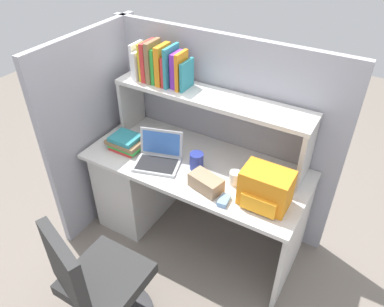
% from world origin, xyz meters
% --- Properties ---
extents(ground_plane, '(8.00, 8.00, 0.00)m').
position_xyz_m(ground_plane, '(0.00, 0.00, 0.00)').
color(ground_plane, slate).
extents(desk, '(1.60, 0.70, 0.73)m').
position_xyz_m(desk, '(-0.39, 0.00, 0.40)').
color(desk, silver).
rests_on(desk, ground_plane).
extents(cubicle_partition_rear, '(1.84, 0.05, 1.55)m').
position_xyz_m(cubicle_partition_rear, '(0.00, 0.38, 0.78)').
color(cubicle_partition_rear, '#9E9EA8').
rests_on(cubicle_partition_rear, ground_plane).
extents(cubicle_partition_left, '(0.05, 1.06, 1.55)m').
position_xyz_m(cubicle_partition_left, '(-0.85, -0.05, 0.78)').
color(cubicle_partition_left, '#9E9EA8').
rests_on(cubicle_partition_left, ground_plane).
extents(overhead_hutch, '(1.44, 0.28, 0.45)m').
position_xyz_m(overhead_hutch, '(0.00, 0.20, 1.08)').
color(overhead_hutch, beige).
rests_on(overhead_hutch, desk).
extents(reference_books_on_shelf, '(0.44, 0.18, 0.29)m').
position_xyz_m(reference_books_on_shelf, '(-0.40, 0.20, 1.31)').
color(reference_books_on_shelf, white).
rests_on(reference_books_on_shelf, overhead_hutch).
extents(laptop, '(0.37, 0.33, 0.22)m').
position_xyz_m(laptop, '(-0.23, -0.12, 0.78)').
color(laptop, '#B7BABF').
rests_on(laptop, desk).
extents(backpack, '(0.30, 0.23, 0.24)m').
position_xyz_m(backpack, '(0.56, -0.13, 0.85)').
color(backpack, orange).
rests_on(backpack, desk).
extents(computer_mouse, '(0.07, 0.11, 0.03)m').
position_xyz_m(computer_mouse, '(0.35, -0.25, 0.75)').
color(computer_mouse, '#7299C6').
rests_on(computer_mouse, desk).
extents(paper_cup, '(0.08, 0.08, 0.09)m').
position_xyz_m(paper_cup, '(0.33, -0.05, 0.78)').
color(paper_cup, white).
rests_on(paper_cup, desk).
extents(tissue_box, '(0.24, 0.17, 0.10)m').
position_xyz_m(tissue_box, '(0.19, -0.20, 0.78)').
color(tissue_box, '#9E7F60').
rests_on(tissue_box, desk).
extents(snack_canister, '(0.10, 0.10, 0.12)m').
position_xyz_m(snack_canister, '(0.03, -0.04, 0.79)').
color(snack_canister, navy).
rests_on(snack_canister, desk).
extents(desk_book_stack, '(0.26, 0.19, 0.10)m').
position_xyz_m(desk_book_stack, '(-0.54, -0.10, 0.78)').
color(desk_book_stack, red).
rests_on(desk_book_stack, desk).
extents(office_chair, '(0.53, 0.54, 0.93)m').
position_xyz_m(office_chair, '(-0.10, -0.97, 0.39)').
color(office_chair, black).
rests_on(office_chair, ground_plane).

